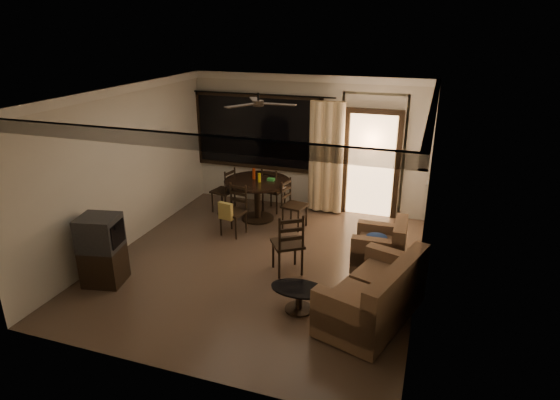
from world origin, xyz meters
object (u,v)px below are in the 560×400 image
(dining_chair_east, at_px, (294,214))
(armchair, at_px, (382,249))
(dining_table, at_px, (257,189))
(dining_chair_north, at_px, (274,198))
(tv_cabinet, at_px, (102,250))
(dining_chair_south, at_px, (233,219))
(dining_chair_west, at_px, (224,199))
(side_chair, at_px, (288,254))
(sofa, at_px, (376,297))
(coffee_table, at_px, (299,295))

(dining_chair_east, bearing_deg, armchair, -109.57)
(dining_table, bearing_deg, armchair, -25.06)
(dining_chair_north, distance_m, tv_cabinet, 3.91)
(dining_chair_east, relative_size, dining_chair_south, 1.00)
(dining_chair_west, distance_m, dining_chair_south, 1.20)
(dining_chair_east, xyz_separation_m, side_chair, (0.42, -1.71, 0.03))
(tv_cabinet, bearing_deg, dining_table, 55.24)
(dining_table, distance_m, tv_cabinet, 3.34)
(dining_chair_north, relative_size, armchair, 1.16)
(sofa, bearing_deg, side_chair, 167.72)
(dining_chair_east, distance_m, dining_chair_south, 1.20)
(dining_table, relative_size, tv_cabinet, 1.21)
(dining_table, xyz_separation_m, sofa, (2.75, -2.74, -0.29))
(dining_chair_west, distance_m, dining_chair_north, 1.04)
(sofa, bearing_deg, dining_chair_west, 158.65)
(dining_chair_south, distance_m, coffee_table, 2.75)
(dining_chair_south, distance_m, side_chair, 1.74)
(tv_cabinet, relative_size, armchair, 1.33)
(armchair, bearing_deg, tv_cabinet, -156.08)
(dining_chair_east, height_order, dining_chair_south, same)
(dining_table, xyz_separation_m, dining_chair_west, (-0.82, 0.16, -0.37))
(tv_cabinet, bearing_deg, side_chair, 13.59)
(dining_table, bearing_deg, dining_chair_east, -11.04)
(dining_chair_east, relative_size, armchair, 1.16)
(dining_chair_west, height_order, dining_chair_east, same)
(dining_table, bearing_deg, coffee_table, -58.81)
(tv_cabinet, bearing_deg, armchair, 13.28)
(dining_chair_east, bearing_deg, side_chair, -155.13)
(sofa, relative_size, coffee_table, 2.33)
(dining_chair_east, bearing_deg, coffee_table, -150.47)
(dining_chair_west, relative_size, dining_chair_north, 1.00)
(tv_cabinet, bearing_deg, sofa, -6.95)
(dining_chair_north, height_order, sofa, dining_chair_north)
(sofa, bearing_deg, coffee_table, -156.91)
(tv_cabinet, distance_m, sofa, 4.09)
(dining_table, distance_m, sofa, 3.90)
(tv_cabinet, bearing_deg, dining_chair_south, 51.14)
(armchair, height_order, coffee_table, armchair)
(dining_chair_south, distance_m, dining_chair_north, 1.42)
(dining_chair_south, bearing_deg, sofa, -22.08)
(dining_chair_west, bearing_deg, dining_chair_north, 122.58)
(coffee_table, bearing_deg, dining_chair_north, 114.91)
(dining_chair_east, xyz_separation_m, armchair, (1.82, -1.08, 0.05))
(dining_chair_south, distance_m, sofa, 3.48)
(tv_cabinet, xyz_separation_m, side_chair, (2.56, 1.20, -0.24))
(armchair, distance_m, coffee_table, 1.85)
(side_chair, bearing_deg, dining_chair_east, -110.28)
(dining_table, relative_size, sofa, 0.71)
(dining_table, distance_m, dining_chair_south, 0.92)
(dining_table, height_order, dining_chair_east, dining_table)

